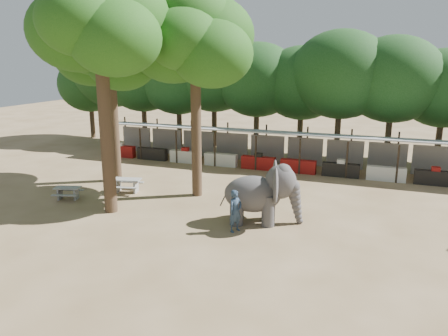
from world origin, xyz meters
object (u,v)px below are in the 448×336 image
(picnic_table_near, at_px, (68,191))
(handler, at_px, (235,211))
(elephant, at_px, (262,193))
(picnic_table_far, at_px, (127,183))
(yard_tree_center, at_px, (99,21))
(yard_tree_back, at_px, (194,39))
(yard_tree_left, at_px, (109,47))

(picnic_table_near, bearing_deg, handler, -23.02)
(elephant, distance_m, handler, 1.75)
(picnic_table_near, distance_m, picnic_table_far, 3.25)
(yard_tree_center, height_order, elephant, yard_tree_center)
(yard_tree_back, height_order, elephant, yard_tree_back)
(yard_tree_center, relative_size, elephant, 3.10)
(yard_tree_left, bearing_deg, yard_tree_center, -59.04)
(elephant, bearing_deg, yard_tree_left, 144.25)
(elephant, distance_m, picnic_table_far, 8.87)
(yard_tree_back, relative_size, elephant, 2.93)
(handler, relative_size, picnic_table_far, 1.02)
(elephant, relative_size, picnic_table_near, 2.29)
(yard_tree_center, height_order, picnic_table_far, yard_tree_center)
(yard_tree_back, distance_m, picnic_table_near, 10.75)
(elephant, bearing_deg, picnic_table_near, 166.75)
(yard_tree_center, xyz_separation_m, yard_tree_back, (3.00, 4.00, -0.67))
(yard_tree_left, height_order, yard_tree_center, yard_tree_center)
(elephant, height_order, picnic_table_far, elephant)
(elephant, relative_size, handler, 2.02)
(yard_tree_left, relative_size, handler, 5.73)
(picnic_table_far, bearing_deg, picnic_table_near, -148.48)
(yard_tree_left, height_order, picnic_table_near, yard_tree_left)
(yard_tree_back, height_order, picnic_table_near, yard_tree_back)
(yard_tree_left, xyz_separation_m, handler, (9.90, -5.47, -7.24))
(elephant, bearing_deg, picnic_table_far, 152.38)
(elephant, bearing_deg, yard_tree_center, 172.08)
(yard_tree_back, height_order, picnic_table_far, yard_tree_back)
(yard_tree_center, distance_m, yard_tree_back, 5.04)
(yard_tree_left, relative_size, picnic_table_far, 5.86)
(picnic_table_near, bearing_deg, yard_tree_back, 11.70)
(picnic_table_near, bearing_deg, picnic_table_far, 27.51)
(handler, bearing_deg, picnic_table_far, 94.18)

